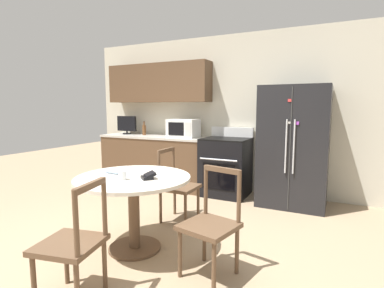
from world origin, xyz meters
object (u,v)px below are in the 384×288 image
microwave (183,128)px  wallet (148,176)px  dining_chair_right (211,225)px  oven_range (226,166)px  candle_glass (122,176)px  countertop_tv (127,124)px  dining_chair_far (178,187)px  refrigerator (294,146)px  counter_bottle (144,130)px  dining_chair_near (73,244)px

microwave → wallet: microwave is taller
wallet → dining_chair_right: bearing=-5.2°
wallet → oven_range: bearing=90.3°
microwave → candle_glass: (0.59, -2.35, -0.27)m
microwave → candle_glass: microwave is taller
countertop_tv → candle_glass: 3.03m
oven_range → microwave: 0.97m
dining_chair_far → candle_glass: size_ratio=10.68×
countertop_tv → candle_glass: size_ratio=4.87×
refrigerator → wallet: size_ratio=9.83×
oven_range → microwave: (-0.78, 0.01, 0.59)m
refrigerator → dining_chair_far: 1.80m
refrigerator → dining_chair_far: (-1.20, -1.28, -0.42)m
dining_chair_right → oven_range: bearing=-60.7°
refrigerator → counter_bottle: size_ratio=6.60×
oven_range → wallet: size_ratio=6.20×
dining_chair_far → wallet: (0.17, -0.88, 0.34)m
microwave → countertop_tv: (-1.24, 0.05, 0.03)m
microwave → refrigerator: bearing=-1.8°
countertop_tv → dining_chair_near: countertop_tv is taller
dining_chair_far → wallet: bearing=11.9°
dining_chair_right → dining_chair_near: same height
microwave → dining_chair_far: 1.59m
refrigerator → microwave: (-1.81, 0.06, 0.20)m
refrigerator → oven_range: (-1.04, 0.04, -0.39)m
dining_chair_right → wallet: (-0.66, 0.06, 0.34)m
countertop_tv → dining_chair_far: 2.41m
countertop_tv → dining_chair_near: size_ratio=0.46×
countertop_tv → refrigerator: bearing=-2.0°
counter_bottle → candle_glass: (1.43, -2.40, -0.22)m
countertop_tv → wallet: 3.06m
candle_glass → wallet: 0.24m
dining_chair_near → countertop_tv: bearing=20.5°
counter_bottle → wallet: counter_bottle is taller
counter_bottle → dining_chair_near: counter_bottle is taller
counter_bottle → countertop_tv: bearing=-180.0°
candle_glass → counter_bottle: bearing=120.9°
microwave → counter_bottle: size_ratio=1.91×
countertop_tv → candle_glass: (1.83, -2.40, -0.30)m
dining_chair_right → wallet: 0.75m
microwave → wallet: (0.79, -2.21, -0.28)m
dining_chair_near → refrigerator: bearing=-32.1°
refrigerator → dining_chair_far: refrigerator is taller
refrigerator → dining_chair_near: refrigerator is taller
oven_range → dining_chair_far: bearing=-97.0°
dining_chair_far → dining_chair_right: (0.84, -0.94, 0.00)m
dining_chair_near → candle_glass: dining_chair_near is taller
countertop_tv → dining_chair_far: size_ratio=0.46×
counter_bottle → candle_glass: bearing=-59.1°
oven_range → dining_chair_right: size_ratio=1.20×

